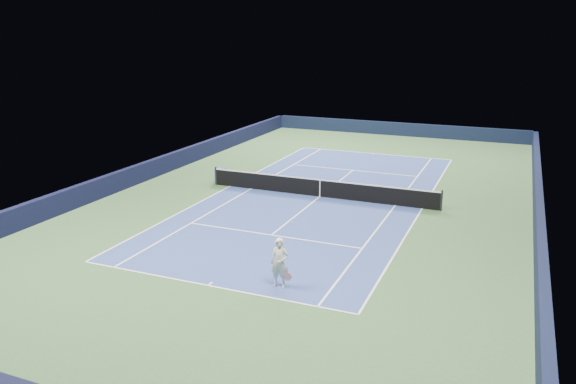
% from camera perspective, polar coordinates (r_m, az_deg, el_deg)
% --- Properties ---
extents(ground, '(40.00, 40.00, 0.00)m').
position_cam_1_polar(ground, '(30.41, 3.25, -0.48)').
color(ground, '#34532D').
rests_on(ground, ground).
extents(wall_far, '(22.00, 0.35, 1.10)m').
position_cam_1_polar(wall_far, '(48.98, 11.04, 6.30)').
color(wall_far, black).
rests_on(wall_far, ground).
extents(wall_right, '(0.35, 40.00, 1.10)m').
position_cam_1_polar(wall_right, '(28.73, 24.09, -1.76)').
color(wall_right, black).
rests_on(wall_right, ground).
extents(wall_left, '(0.35, 40.00, 1.10)m').
position_cam_1_polar(wall_left, '(35.20, -13.61, 2.33)').
color(wall_left, black).
rests_on(wall_left, ground).
extents(court_surface, '(10.97, 23.77, 0.01)m').
position_cam_1_polar(court_surface, '(30.40, 3.25, -0.47)').
color(court_surface, navy).
rests_on(court_surface, ground).
extents(baseline_far, '(10.97, 0.08, 0.00)m').
position_cam_1_polar(baseline_far, '(41.47, 8.73, 3.89)').
color(baseline_far, white).
rests_on(baseline_far, ground).
extents(baseline_near, '(10.97, 0.08, 0.00)m').
position_cam_1_polar(baseline_near, '(20.28, -8.14, -9.38)').
color(baseline_near, white).
rests_on(baseline_near, ground).
extents(sideline_doubles_right, '(0.08, 23.77, 0.00)m').
position_cam_1_polar(sideline_doubles_right, '(29.15, 13.47, -1.63)').
color(sideline_doubles_right, white).
rests_on(sideline_doubles_right, ground).
extents(sideline_doubles_left, '(0.08, 23.77, 0.00)m').
position_cam_1_polar(sideline_doubles_left, '(32.55, -5.90, 0.60)').
color(sideline_doubles_left, white).
rests_on(sideline_doubles_left, ground).
extents(sideline_singles_right, '(0.08, 23.77, 0.00)m').
position_cam_1_polar(sideline_singles_right, '(29.37, 10.84, -1.34)').
color(sideline_singles_right, white).
rests_on(sideline_singles_right, ground).
extents(sideline_singles_left, '(0.08, 23.77, 0.00)m').
position_cam_1_polar(sideline_singles_left, '(31.94, -3.73, 0.35)').
color(sideline_singles_left, white).
rests_on(sideline_singles_left, ground).
extents(service_line_far, '(8.23, 0.08, 0.00)m').
position_cam_1_polar(service_line_far, '(36.30, 6.61, 2.21)').
color(service_line_far, white).
rests_on(service_line_far, ground).
extents(service_line_near, '(8.23, 0.08, 0.00)m').
position_cam_1_polar(service_line_near, '(24.76, -1.69, -4.39)').
color(service_line_near, white).
rests_on(service_line_near, ground).
extents(center_service_line, '(0.08, 12.80, 0.00)m').
position_cam_1_polar(center_service_line, '(30.40, 3.25, -0.46)').
color(center_service_line, white).
rests_on(center_service_line, ground).
extents(center_mark_far, '(0.08, 0.30, 0.00)m').
position_cam_1_polar(center_mark_far, '(41.33, 8.68, 3.85)').
color(center_mark_far, white).
rests_on(center_mark_far, ground).
extents(center_mark_near, '(0.08, 0.30, 0.00)m').
position_cam_1_polar(center_mark_near, '(20.40, -7.92, -9.22)').
color(center_mark_near, white).
rests_on(center_mark_near, ground).
extents(tennis_net, '(12.90, 0.10, 1.07)m').
position_cam_1_polar(tennis_net, '(30.26, 3.26, 0.44)').
color(tennis_net, black).
rests_on(tennis_net, ground).
extents(sponsor_cube, '(0.61, 0.54, 0.85)m').
position_cam_1_polar(sponsor_cube, '(33.31, -6.87, 1.68)').
color(sponsor_cube, blue).
rests_on(sponsor_cube, ground).
extents(tennis_player, '(0.82, 1.27, 2.09)m').
position_cam_1_polar(tennis_player, '(19.67, -0.85, -7.21)').
color(tennis_player, silver).
rests_on(tennis_player, ground).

